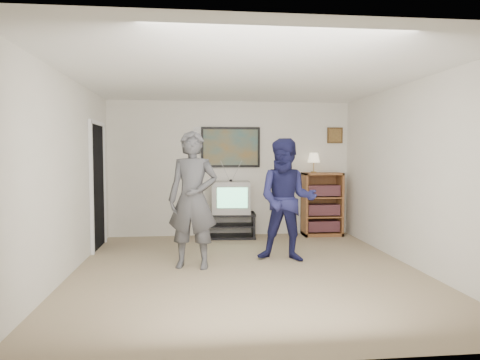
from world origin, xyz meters
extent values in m
cube|color=#776C4B|center=(0.00, 0.00, 0.00)|extent=(4.50, 5.00, 0.01)
cube|color=white|center=(0.00, 0.00, 2.50)|extent=(4.50, 5.00, 0.01)
cube|color=beige|center=(0.00, 2.50, 1.25)|extent=(4.50, 0.01, 2.50)
cube|color=beige|center=(-2.25, 0.00, 1.25)|extent=(0.01, 5.00, 2.50)
cube|color=beige|center=(2.25, 0.00, 1.25)|extent=(0.01, 5.00, 2.50)
cube|color=black|center=(-0.03, 2.23, 0.43)|extent=(0.93, 0.55, 0.04)
cube|color=black|center=(-0.03, 2.23, 0.02)|extent=(0.93, 0.55, 0.04)
cube|color=black|center=(-0.45, 2.23, 0.23)|extent=(0.07, 0.48, 0.45)
cube|color=black|center=(0.39, 2.23, 0.23)|extent=(0.07, 0.48, 0.45)
imported|color=#3F3F42|center=(-0.70, 0.24, 0.92)|extent=(0.75, 0.58, 1.83)
imported|color=#191A44|center=(0.63, 0.47, 0.87)|extent=(1.01, 0.88, 1.75)
cube|color=white|center=(-0.76, 0.42, 1.18)|extent=(0.07, 0.12, 0.03)
cube|color=white|center=(0.67, 0.74, 1.15)|extent=(0.08, 0.13, 0.04)
cube|color=black|center=(0.00, 2.48, 1.65)|extent=(1.10, 0.03, 0.75)
cube|color=white|center=(-0.55, 2.48, 1.95)|extent=(0.28, 0.02, 0.14)
cube|color=#463116|center=(2.00, 2.48, 1.88)|extent=(0.30, 0.03, 0.30)
cube|color=black|center=(-2.23, 1.60, 1.00)|extent=(0.03, 0.85, 2.00)
camera|label=1|loc=(-0.68, -5.47, 1.53)|focal=32.00mm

